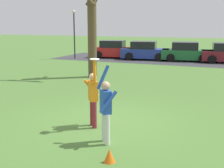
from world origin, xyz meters
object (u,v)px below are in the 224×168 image
(parked_car_green, at_px, (186,52))
(lamppost_by_lot, at_px, (74,30))
(person_catcher, at_px, (93,95))
(frisbee_disc, at_px, (95,59))
(parked_car_blue, at_px, (145,51))
(parked_car_red, at_px, (114,50))
(bare_tree_tall, at_px, (92,25))
(field_cone_orange, at_px, (109,156))
(person_defender, at_px, (106,107))

(parked_car_green, distance_m, lamppost_by_lot, 9.96)
(person_catcher, xyz_separation_m, lamppost_by_lot, (-9.50, 15.43, 1.60))
(frisbee_disc, height_order, lamppost_by_lot, lamppost_by_lot)
(parked_car_green, bearing_deg, parked_car_blue, 177.53)
(parked_car_red, bearing_deg, bare_tree_tall, -83.03)
(field_cone_orange, bearing_deg, frisbee_disc, 124.32)
(person_catcher, height_order, bare_tree_tall, bare_tree_tall)
(parked_car_red, relative_size, lamppost_by_lot, 1.01)
(parked_car_red, bearing_deg, person_catcher, -77.74)
(person_defender, bearing_deg, bare_tree_tall, -12.15)
(parked_car_red, relative_size, bare_tree_tall, 0.67)
(person_catcher, distance_m, field_cone_orange, 2.54)
(bare_tree_tall, bearing_deg, parked_car_red, 105.13)
(frisbee_disc, xyz_separation_m, bare_tree_tall, (-3.98, 7.78, 0.92))
(lamppost_by_lot, bearing_deg, parked_car_green, 12.22)
(person_catcher, distance_m, parked_car_red, 18.56)
(person_defender, distance_m, parked_car_green, 18.51)
(person_catcher, relative_size, lamppost_by_lot, 0.49)
(parked_car_green, xyz_separation_m, bare_tree_tall, (-3.90, -9.90, 2.29))
(person_catcher, height_order, lamppost_by_lot, lamppost_by_lot)
(parked_car_red, relative_size, parked_car_green, 1.00)
(parked_car_red, xyz_separation_m, lamppost_by_lot, (-3.02, -1.96, 1.86))
(parked_car_green, xyz_separation_m, lamppost_by_lot, (-9.57, -2.07, 1.86))
(parked_car_blue, height_order, bare_tree_tall, bare_tree_tall)
(bare_tree_tall, distance_m, lamppost_by_lot, 9.67)
(bare_tree_tall, bearing_deg, parked_car_green, 68.48)
(person_defender, height_order, bare_tree_tall, bare_tree_tall)
(bare_tree_tall, xyz_separation_m, lamppost_by_lot, (-5.67, 7.83, -0.43))
(frisbee_disc, height_order, field_cone_orange, frisbee_disc)
(lamppost_by_lot, bearing_deg, frisbee_disc, -58.28)
(parked_car_blue, xyz_separation_m, field_cone_orange, (4.81, -19.12, -0.57))
(frisbee_disc, bearing_deg, parked_car_red, 110.66)
(frisbee_disc, bearing_deg, person_catcher, 130.73)
(field_cone_orange, bearing_deg, person_catcher, 124.92)
(person_catcher, relative_size, bare_tree_tall, 0.32)
(parked_car_green, xyz_separation_m, field_cone_orange, (1.30, -19.47, -0.57))
(frisbee_disc, height_order, parked_car_red, frisbee_disc)
(lamppost_by_lot, height_order, field_cone_orange, lamppost_by_lot)
(person_defender, bearing_deg, lamppost_by_lot, -8.51)
(parked_car_green, bearing_deg, field_cone_orange, -94.34)
(lamppost_by_lot, xyz_separation_m, field_cone_orange, (10.87, -17.40, -2.43))
(person_catcher, bearing_deg, parked_car_green, 139.03)
(person_defender, distance_m, frisbee_disc, 1.55)
(person_catcher, distance_m, parked_car_green, 17.51)
(parked_car_green, bearing_deg, bare_tree_tall, -119.68)
(parked_car_blue, distance_m, lamppost_by_lot, 6.57)
(parked_car_blue, xyz_separation_m, lamppost_by_lot, (-6.06, -1.72, 1.86))
(person_catcher, distance_m, bare_tree_tall, 8.76)
(field_cone_orange, bearing_deg, parked_car_blue, 104.13)
(person_catcher, height_order, parked_car_blue, person_catcher)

